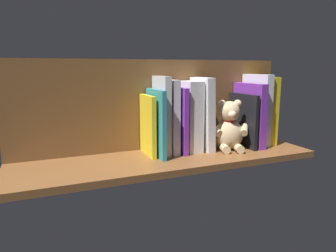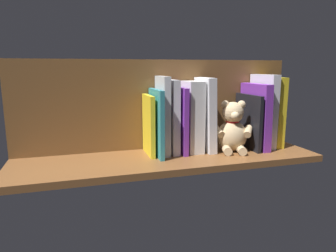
{
  "view_description": "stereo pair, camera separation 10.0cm",
  "coord_description": "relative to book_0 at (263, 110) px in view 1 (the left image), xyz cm",
  "views": [
    {
      "loc": [
        37.44,
        91.18,
        29.37
      ],
      "look_at": [
        0.0,
        0.0,
        10.36
      ],
      "focal_mm": 32.39,
      "sensor_mm": 36.0,
      "label": 1
    },
    {
      "loc": [
        27.99,
        94.51,
        29.37
      ],
      "look_at": [
        0.0,
        0.0,
        10.36
      ],
      "focal_mm": 32.39,
      "sensor_mm": 36.0,
      "label": 2
    }
  ],
  "objects": [
    {
      "name": "book_8",
      "position": [
        45.35,
        1.0,
        -1.77
      ],
      "size": [
        1.43,
        16.07,
        22.36
      ],
      "primitive_type": "cube",
      "color": "teal",
      "rests_on": "ground_plane"
    },
    {
      "name": "book_3",
      "position": [
        10.71,
        1.49,
        -3.04
      ],
      "size": [
        1.32,
        17.05,
        19.83
      ],
      "primitive_type": "cube",
      "color": "black",
      "rests_on": "ground_plane"
    },
    {
      "name": "dictionary_thick_white",
      "position": [
        32.01,
        -0.76,
        -0.55
      ],
      "size": [
        5.43,
        12.36,
        24.79
      ],
      "primitive_type": "cube",
      "color": "white",
      "rests_on": "ground_plane"
    },
    {
      "name": "book_9",
      "position": [
        47.68,
        -0.51,
        -2.75
      ],
      "size": [
        1.5,
        13.05,
        20.4
      ],
      "primitive_type": "cube",
      "color": "yellow",
      "rests_on": "ground_plane"
    },
    {
      "name": "ground_plane",
      "position": [
        42.06,
        3.76,
        -14.05
      ],
      "size": [
        101.92,
        28.39,
        2.2
      ],
      "primitive_type": "cube",
      "color": "brown"
    },
    {
      "name": "book_1",
      "position": [
        3.95,
        0.48,
        0.51
      ],
      "size": [
        3.0,
        15.05,
        26.92
      ],
      "primitive_type": "cube",
      "color": "silver",
      "rests_on": "ground_plane"
    },
    {
      "name": "book_4",
      "position": [
        27.0,
        -0.25,
        0.03
      ],
      "size": [
        3.79,
        13.58,
        26.05
      ],
      "primitive_type": "cube",
      "rotation": [
        0.0,
        0.04,
        0.0
      ],
      "color": "silver",
      "rests_on": "ground_plane"
    },
    {
      "name": "book_7",
      "position": [
        42.66,
        -0.66,
        0.35
      ],
      "size": [
        2.22,
        12.76,
        26.59
      ],
      "primitive_type": "cube",
      "color": "silver",
      "rests_on": "ground_plane"
    },
    {
      "name": "book_6",
      "position": [
        39.42,
        -0.88,
        -0.26
      ],
      "size": [
        2.68,
        12.33,
        25.39
      ],
      "primitive_type": "cube",
      "rotation": [
        0.0,
        0.01,
        0.0
      ],
      "color": "silver",
      "rests_on": "ground_plane"
    },
    {
      "name": "teddy_bear",
      "position": [
        18.34,
        4.16,
        -4.96
      ],
      "size": [
        14.1,
        13.61,
        18.15
      ],
      "rotation": [
        0.0,
        0.0,
        -0.3
      ],
      "color": "#D1B284",
      "rests_on": "ground_plane"
    },
    {
      "name": "shelf_back_panel",
      "position": [
        42.06,
        -8.19,
        3.16
      ],
      "size": [
        101.92,
        1.5,
        32.23
      ],
      "primitive_type": "cube",
      "color": "brown",
      "rests_on": "ground_plane"
    },
    {
      "name": "book_5",
      "position": [
        36.43,
        -0.28,
        -1.57
      ],
      "size": [
        1.69,
        13.52,
        22.76
      ],
      "primitive_type": "cube",
      "color": "purple",
      "rests_on": "ground_plane"
    },
    {
      "name": "book_0",
      "position": [
        0.0,
        0.0,
        0.0
      ],
      "size": [
        3.17,
        14.08,
        25.9
      ],
      "primitive_type": "cube",
      "color": "yellow",
      "rests_on": "ground_plane"
    },
    {
      "name": "book_2",
      "position": [
        7.75,
        1.5,
        -1.11
      ],
      "size": [
        3.43,
        17.08,
        23.73
      ],
      "primitive_type": "cube",
      "rotation": [
        0.0,
        0.02,
        0.0
      ],
      "color": "purple",
      "rests_on": "ground_plane"
    }
  ]
}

